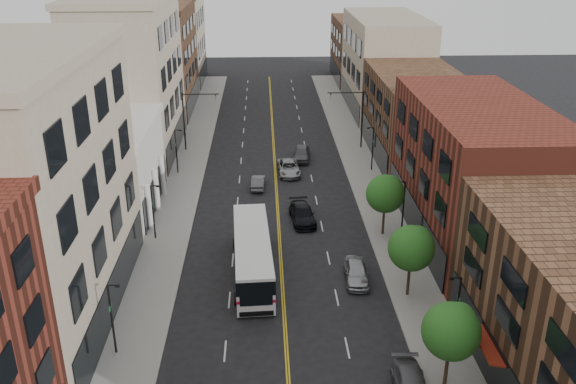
{
  "coord_description": "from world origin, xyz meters",
  "views": [
    {
      "loc": [
        -1.26,
        -24.53,
        25.08
      ],
      "look_at": [
        0.71,
        22.51,
        5.0
      ],
      "focal_mm": 38.0,
      "sensor_mm": 36.0,
      "label": 1
    }
  ],
  "objects": [
    {
      "name": "lamp_r_3",
      "position": [
        10.95,
        40.0,
        2.97
      ],
      "size": [
        0.81,
        0.55,
        5.05
      ],
      "color": "black",
      "rests_on": "sidewalk_right"
    },
    {
      "name": "bldg_r_mid",
      "position": [
        17.0,
        24.0,
        6.0
      ],
      "size": [
        10.0,
        22.0,
        12.0
      ],
      "primitive_type": "cube",
      "color": "#5F2519",
      "rests_on": "ground"
    },
    {
      "name": "car_lane_b",
      "position": [
        1.5,
        39.5,
        0.72
      ],
      "size": [
        2.72,
        5.35,
        1.45
      ],
      "primitive_type": "imported",
      "rotation": [
        0.0,
        0.0,
        0.06
      ],
      "color": "gray",
      "rests_on": "ground"
    },
    {
      "name": "tree_r_3",
      "position": [
        9.39,
        24.07,
        4.13
      ],
      "size": [
        3.4,
        3.4,
        5.59
      ],
      "color": "black",
      "rests_on": "sidewalk_right"
    },
    {
      "name": "car_lane_a",
      "position": [
        2.25,
        27.1,
        0.75
      ],
      "size": [
        2.6,
        5.34,
        1.5
      ],
      "primitive_type": "imported",
      "rotation": [
        0.0,
        0.0,
        0.1
      ],
      "color": "black",
      "rests_on": "ground"
    },
    {
      "name": "lamp_r_1",
      "position": [
        10.95,
        8.0,
        2.97
      ],
      "size": [
        0.81,
        0.55,
        5.05
      ],
      "color": "black",
      "rests_on": "sidewalk_right"
    },
    {
      "name": "lamp_r_2",
      "position": [
        10.95,
        24.0,
        2.97
      ],
      "size": [
        0.81,
        0.55,
        5.05
      ],
      "color": "black",
      "rests_on": "sidewalk_right"
    },
    {
      "name": "city_bus",
      "position": [
        -2.29,
        17.74,
        1.89
      ],
      "size": [
        3.55,
        12.78,
        3.25
      ],
      "rotation": [
        0.0,
        0.0,
        0.05
      ],
      "color": "silver",
      "rests_on": "ground"
    },
    {
      "name": "bldg_l_white",
      "position": [
        -17.0,
        31.0,
        4.0
      ],
      "size": [
        10.0,
        14.0,
        8.0
      ],
      "primitive_type": "cube",
      "color": "silver",
      "rests_on": "ground"
    },
    {
      "name": "tree_r_1",
      "position": [
        9.39,
        4.07,
        4.13
      ],
      "size": [
        3.4,
        3.4,
        5.59
      ],
      "color": "black",
      "rests_on": "sidewalk_right"
    },
    {
      "name": "car_parked_far",
      "position": [
        5.8,
        16.3,
        0.76
      ],
      "size": [
        2.01,
        4.53,
        1.52
      ],
      "primitive_type": "imported",
      "rotation": [
        0.0,
        0.0,
        -0.05
      ],
      "color": "#989B9F",
      "rests_on": "ground"
    },
    {
      "name": "bldg_r_far_a",
      "position": [
        17.0,
        45.0,
        5.0
      ],
      "size": [
        10.0,
        20.0,
        10.0
      ],
      "primitive_type": "cube",
      "color": "#513320",
      "rests_on": "ground"
    },
    {
      "name": "bldg_l_tanoffice",
      "position": [
        -17.0,
        13.0,
        9.0
      ],
      "size": [
        10.0,
        22.0,
        18.0
      ],
      "primitive_type": "cube",
      "color": "gray",
      "rests_on": "ground"
    },
    {
      "name": "signal_mast_left",
      "position": [
        -10.27,
        48.0,
        4.65
      ],
      "size": [
        4.49,
        0.18,
        7.2
      ],
      "color": "black",
      "rests_on": "sidewalk_left"
    },
    {
      "name": "signal_mast_right",
      "position": [
        10.27,
        48.0,
        4.65
      ],
      "size": [
        4.49,
        0.18,
        7.2
      ],
      "color": "black",
      "rests_on": "sidewalk_right"
    },
    {
      "name": "sidewalk_right",
      "position": [
        10.0,
        35.0,
        0.07
      ],
      "size": [
        4.0,
        110.0,
        0.15
      ],
      "primitive_type": "cube",
      "color": "gray",
      "rests_on": "ground"
    },
    {
      "name": "car_lane_behind",
      "position": [
        -1.93,
        35.51,
        0.63
      ],
      "size": [
        1.53,
        3.91,
        1.27
      ],
      "primitive_type": "imported",
      "rotation": [
        0.0,
        0.0,
        3.09
      ],
      "color": "#4E4E53",
      "rests_on": "ground"
    },
    {
      "name": "bldg_l_far_b",
      "position": [
        -17.0,
        68.0,
        7.5
      ],
      "size": [
        10.0,
        20.0,
        15.0
      ],
      "primitive_type": "cube",
      "color": "#513320",
      "rests_on": "ground"
    },
    {
      "name": "bldg_l_far_c",
      "position": [
        -17.0,
        86.0,
        10.0
      ],
      "size": [
        10.0,
        16.0,
        20.0
      ],
      "primitive_type": "cube",
      "color": "gray",
      "rests_on": "ground"
    },
    {
      "name": "bldg_r_far_b",
      "position": [
        17.0,
        66.0,
        7.0
      ],
      "size": [
        10.0,
        22.0,
        14.0
      ],
      "primitive_type": "cube",
      "color": "gray",
      "rests_on": "ground"
    },
    {
      "name": "lamp_l_2",
      "position": [
        -10.95,
        24.0,
        2.97
      ],
      "size": [
        0.81,
        0.55,
        5.05
      ],
      "color": "black",
      "rests_on": "sidewalk_left"
    },
    {
      "name": "lamp_l_1",
      "position": [
        -10.95,
        8.0,
        2.97
      ],
      "size": [
        0.81,
        0.55,
        5.05
      ],
      "color": "black",
      "rests_on": "sidewalk_left"
    },
    {
      "name": "car_lane_c",
      "position": [
        3.24,
        44.03,
        0.81
      ],
      "size": [
        2.41,
        4.93,
        1.62
      ],
      "primitive_type": "imported",
      "rotation": [
        0.0,
        0.0,
        -0.11
      ],
      "color": "#4C4C51",
      "rests_on": "ground"
    },
    {
      "name": "tree_r_2",
      "position": [
        9.39,
        14.07,
        4.13
      ],
      "size": [
        3.4,
        3.4,
        5.59
      ],
      "color": "black",
      "rests_on": "sidewalk_right"
    },
    {
      "name": "bldg_r_far_c",
      "position": [
        17.0,
        86.0,
        5.5
      ],
      "size": [
        10.0,
        18.0,
        11.0
      ],
      "primitive_type": "cube",
      "color": "#513320",
      "rests_on": "ground"
    },
    {
      "name": "lamp_l_3",
      "position": [
        -10.95,
        40.0,
        2.97
      ],
      "size": [
        0.81,
        0.55,
        5.05
      ],
      "color": "black",
      "rests_on": "sidewalk_left"
    },
    {
      "name": "bldg_l_far_a",
      "position": [
        -17.0,
        48.0,
        9.0
      ],
      "size": [
        10.0,
        20.0,
        18.0
      ],
      "primitive_type": "cube",
      "color": "gray",
      "rests_on": "ground"
    },
    {
      "name": "sidewalk_left",
      "position": [
        -10.0,
        35.0,
        0.07
      ],
      "size": [
        4.0,
        110.0,
        0.15
      ],
      "primitive_type": "cube",
      "color": "gray",
      "rests_on": "ground"
    }
  ]
}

